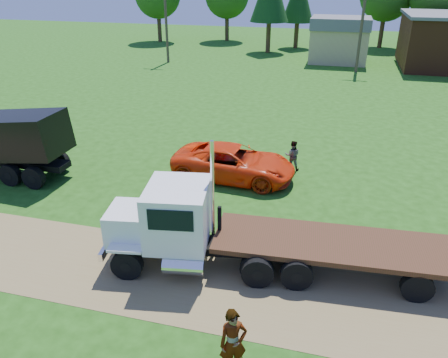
% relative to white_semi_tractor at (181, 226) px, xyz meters
% --- Properties ---
extents(ground, '(140.00, 140.00, 0.00)m').
position_rel_white_semi_tractor_xyz_m(ground, '(0.06, -0.83, -1.49)').
color(ground, '#1D480F').
rests_on(ground, ground).
extents(dirt_track, '(120.00, 4.20, 0.01)m').
position_rel_white_semi_tractor_xyz_m(dirt_track, '(0.06, -0.83, -1.48)').
color(dirt_track, olive).
rests_on(dirt_track, ground).
extents(white_semi_tractor, '(7.37, 3.44, 4.35)m').
position_rel_white_semi_tractor_xyz_m(white_semi_tractor, '(0.00, 0.00, 0.00)').
color(white_semi_tractor, black).
rests_on(white_semi_tractor, ground).
extents(orange_pickup, '(6.02, 3.00, 1.64)m').
position_rel_white_semi_tractor_xyz_m(orange_pickup, '(0.10, 7.10, -0.67)').
color(orange_pickup, red).
rests_on(orange_pickup, ground).
extents(flatbed_trailer, '(8.08, 2.89, 2.03)m').
position_rel_white_semi_tractor_xyz_m(flatbed_trailer, '(5.02, 0.90, -0.61)').
color(flatbed_trailer, '#3E2813').
rests_on(flatbed_trailer, ground).
extents(spectator_a, '(0.83, 0.74, 1.92)m').
position_rel_white_semi_tractor_xyz_m(spectator_a, '(2.77, -3.97, -0.53)').
color(spectator_a, '#999999').
rests_on(spectator_a, ground).
extents(spectator_b, '(0.81, 0.65, 1.56)m').
position_rel_white_semi_tractor_xyz_m(spectator_b, '(2.71, 8.84, -0.71)').
color(spectator_b, '#999999').
rests_on(spectator_b, ground).
extents(tan_shed, '(6.20, 5.40, 4.70)m').
position_rel_white_semi_tractor_xyz_m(tan_shed, '(4.06, 39.17, 0.94)').
color(tan_shed, tan).
rests_on(tan_shed, ground).
extents(utility_poles, '(42.20, 0.28, 9.00)m').
position_rel_white_semi_tractor_xyz_m(utility_poles, '(6.06, 34.17, 3.23)').
color(utility_poles, '#443526').
rests_on(utility_poles, ground).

